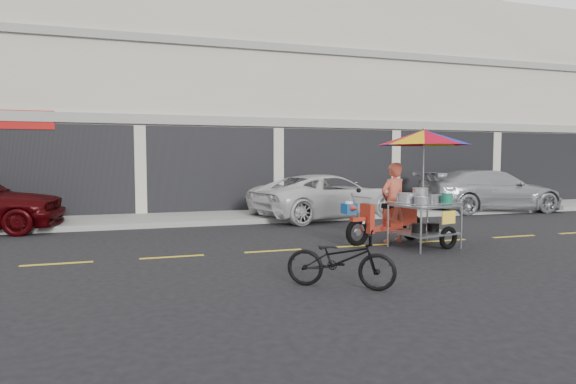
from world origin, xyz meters
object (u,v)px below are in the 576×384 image
object	(u,v)px
white_pickup	(328,196)
food_vendor_rig	(412,172)
silver_pickup	(490,191)
near_bicycle	(341,259)

from	to	relation	value
white_pickup	food_vendor_rig	xyz separation A→B (m)	(-0.07, -4.95, 0.90)
silver_pickup	food_vendor_rig	bearing A→B (deg)	133.31
white_pickup	near_bicycle	bearing A→B (deg)	143.20
white_pickup	near_bicycle	distance (m)	8.21
silver_pickup	food_vendor_rig	world-z (taller)	food_vendor_rig
white_pickup	food_vendor_rig	size ratio (longest dim) A/B	1.75
white_pickup	silver_pickup	world-z (taller)	silver_pickup
silver_pickup	near_bicycle	distance (m)	11.88
white_pickup	near_bicycle	world-z (taller)	white_pickup
near_bicycle	white_pickup	bearing A→B (deg)	12.51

